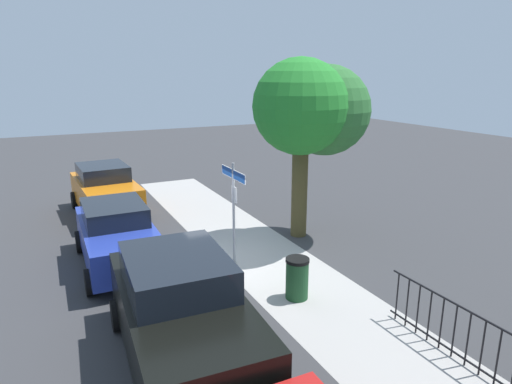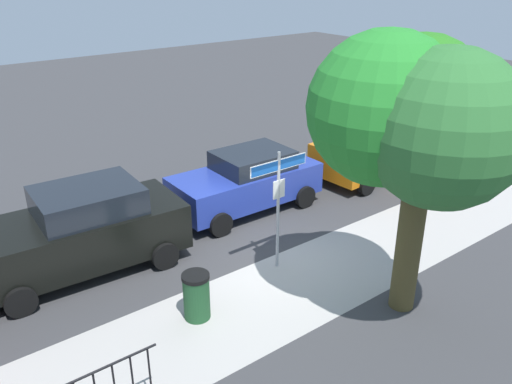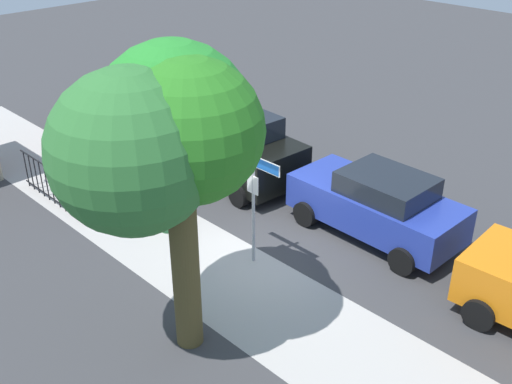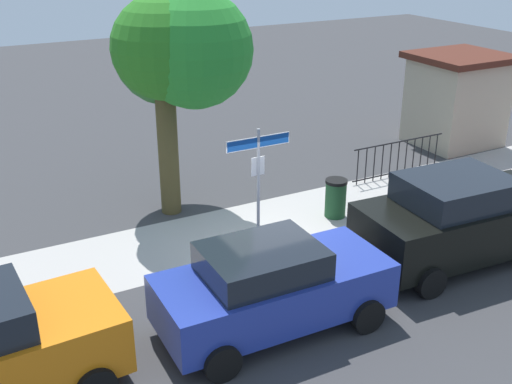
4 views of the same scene
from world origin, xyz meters
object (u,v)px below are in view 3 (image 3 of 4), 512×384
at_px(shade_tree, 164,136).
at_px(trash_bin, 168,211).
at_px(car_blue, 377,204).
at_px(car_black, 231,145).
at_px(street_sign, 253,183).
at_px(car_red, 131,109).

height_order(shade_tree, trash_bin, shade_tree).
xyz_separation_m(car_blue, car_black, (4.80, 0.30, 0.12)).
distance_m(street_sign, trash_bin, 2.91).
xyz_separation_m(shade_tree, car_black, (4.24, -5.26, -3.06)).
bearing_deg(shade_tree, car_black, -51.13).
bearing_deg(car_red, trash_bin, 154.03).
xyz_separation_m(street_sign, shade_tree, (-0.71, 2.70, 2.07)).
bearing_deg(car_blue, shade_tree, 85.22).
bearing_deg(car_black, car_blue, -173.13).
height_order(shade_tree, car_black, shade_tree).
distance_m(car_black, car_red, 4.80).
bearing_deg(trash_bin, car_black, -70.69).
relative_size(car_blue, car_black, 0.90).
relative_size(street_sign, shade_tree, 0.51).
height_order(car_black, car_red, car_black).
bearing_deg(street_sign, car_red, -16.55).
bearing_deg(trash_bin, shade_tree, 145.18).
relative_size(street_sign, car_black, 0.60).
distance_m(shade_tree, trash_bin, 5.25).
relative_size(shade_tree, car_blue, 1.30).
bearing_deg(street_sign, shade_tree, 104.81).
bearing_deg(car_blue, car_black, 4.54).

